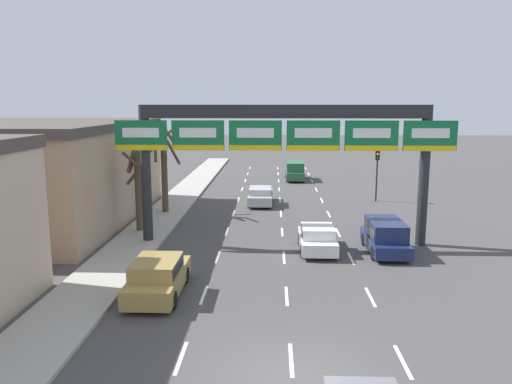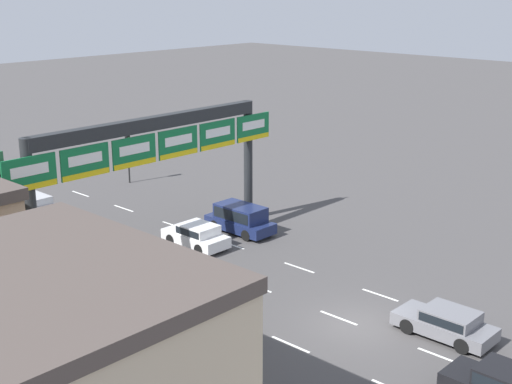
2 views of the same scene
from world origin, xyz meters
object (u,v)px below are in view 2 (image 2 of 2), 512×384
Objects in this scene: car_silver at (31,204)px; suv_navy at (240,217)px; traffic_light_near_gantry at (128,144)px; sign_gantry at (154,149)px; car_white at (197,235)px; car_gold at (177,305)px; car_grey at (447,322)px.

car_silver is 1.04× the size of suv_navy.
suv_navy is 14.07m from traffic_light_near_gantry.
sign_gantry is 4.28× the size of traffic_light_near_gantry.
suv_navy is 3.45m from car_white.
car_gold is at bearing -101.12° from car_silver.
car_white is at bearing -112.86° from traffic_light_near_gantry.
sign_gantry reaches higher than car_white.
car_grey is (1.62, -16.83, -5.06)m from sign_gantry.
car_grey is (3.13, -27.62, -0.03)m from car_silver.
car_white is at bearing 89.59° from car_grey.
sign_gantry is 14.69m from traffic_light_near_gantry.
car_gold is (-3.60, -18.35, 0.10)m from car_silver.
car_gold reaches higher than car_white.
car_white reaches higher than car_grey.
traffic_light_near_gantry is (9.00, 1.54, 2.27)m from car_silver.
car_white is (0.11, 15.51, 0.04)m from car_grey.
traffic_light_near_gantry is (12.60, 19.89, 2.17)m from car_gold.
suv_navy is at bearing 30.90° from car_gold.
suv_navy is 11.99m from car_gold.
car_silver is at bearing 96.46° from car_grey.
suv_navy is at bearing -15.12° from sign_gantry.
sign_gantry is at bearing 55.94° from car_gold.
car_gold is at bearing -124.06° from sign_gantry.
car_grey is 1.07× the size of car_white.
sign_gantry is 4.52× the size of car_white.
car_silver is 27.80m from car_grey.
car_silver is at bearing 118.74° from suv_navy.
sign_gantry is 5.47m from car_white.
suv_navy is at bearing -99.57° from traffic_light_near_gantry.
car_gold is (-5.11, -7.56, -4.94)m from sign_gantry.
car_gold is at bearing -122.36° from traffic_light_near_gantry.
suv_navy is (6.68, -12.19, 0.22)m from car_silver.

